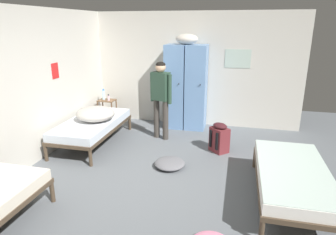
{
  "coord_description": "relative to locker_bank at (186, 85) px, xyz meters",
  "views": [
    {
      "loc": [
        0.97,
        -3.75,
        2.26
      ],
      "look_at": [
        0.0,
        0.29,
        0.95
      ],
      "focal_mm": 31.69,
      "sensor_mm": 36.0,
      "label": 1
    }
  ],
  "objects": [
    {
      "name": "ground_plane",
      "position": [
        0.15,
        -2.62,
        -0.97
      ],
      "size": [
        9.29,
        9.29,
        0.0
      ],
      "primitive_type": "plane",
      "color": "slate"
    },
    {
      "name": "room_backdrop",
      "position": [
        -1.13,
        -1.31,
        0.3
      ],
      "size": [
        4.71,
        5.87,
        2.54
      ],
      "color": "beige",
      "rests_on": "ground_plane"
    },
    {
      "name": "locker_bank",
      "position": [
        0.0,
        0.0,
        0.0
      ],
      "size": [
        0.9,
        0.55,
        2.07
      ],
      "color": "#6B93C6",
      "rests_on": "ground_plane"
    },
    {
      "name": "shelf_unit",
      "position": [
        -1.84,
        -0.17,
        -0.62
      ],
      "size": [
        0.38,
        0.3,
        0.57
      ],
      "color": "brown",
      "rests_on": "ground_plane"
    },
    {
      "name": "bed_left_rear",
      "position": [
        -1.59,
        -1.4,
        -0.59
      ],
      "size": [
        0.9,
        1.9,
        0.49
      ],
      "color": "#473828",
      "rests_on": "ground_plane"
    },
    {
      "name": "bed_right",
      "position": [
        1.89,
        -2.65,
        -0.59
      ],
      "size": [
        0.9,
        1.9,
        0.49
      ],
      "color": "#473828",
      "rests_on": "ground_plane"
    },
    {
      "name": "bedding_heap",
      "position": [
        -1.5,
        -1.42,
        -0.35
      ],
      "size": [
        0.73,
        0.69,
        0.27
      ],
      "color": "#B7B2A8",
      "rests_on": "bed_left_rear"
    },
    {
      "name": "person_traveler",
      "position": [
        -0.36,
        -0.81,
        -0.02
      ],
      "size": [
        0.47,
        0.3,
        1.57
      ],
      "color": "#3D3833",
      "rests_on": "ground_plane"
    },
    {
      "name": "water_bottle",
      "position": [
        -1.92,
        -0.15,
        -0.28
      ],
      "size": [
        0.07,
        0.07,
        0.25
      ],
      "color": "#B2DBEA",
      "rests_on": "shelf_unit"
    },
    {
      "name": "lotion_bottle",
      "position": [
        -1.77,
        -0.21,
        -0.33
      ],
      "size": [
        0.06,
        0.06,
        0.15
      ],
      "color": "beige",
      "rests_on": "shelf_unit"
    },
    {
      "name": "backpack_maroon",
      "position": [
        0.86,
        -1.21,
        -0.71
      ],
      "size": [
        0.42,
        0.42,
        0.55
      ],
      "color": "maroon",
      "rests_on": "ground_plane"
    },
    {
      "name": "clothes_pile_grey",
      "position": [
        0.11,
        -2.05,
        -0.91
      ],
      "size": [
        0.5,
        0.52,
        0.13
      ],
      "color": "slate",
      "rests_on": "ground_plane"
    }
  ]
}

